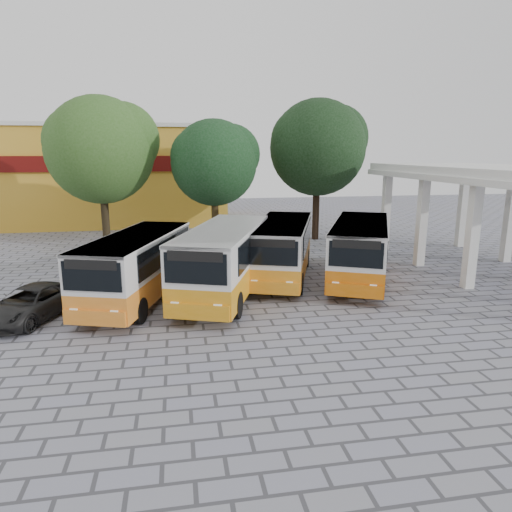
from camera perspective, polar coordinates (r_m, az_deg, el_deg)
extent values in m
plane|color=gray|center=(18.13, 7.25, -6.83)|extent=(90.00, 90.00, 0.00)
cube|color=silver|center=(29.99, 15.95, 5.51)|extent=(0.45, 0.45, 5.00)
cube|color=silver|center=(32.63, 24.40, 5.42)|extent=(0.45, 0.45, 5.00)
cube|color=silver|center=(25.63, 28.14, 9.41)|extent=(6.60, 15.60, 0.40)
cube|color=silver|center=(25.65, 28.06, 8.63)|extent=(6.80, 15.80, 0.30)
cube|color=gold|center=(42.74, -18.01, 9.45)|extent=(20.00, 10.00, 8.00)
cube|color=#590C0A|center=(37.66, -19.19, 10.82)|extent=(20.00, 0.20, 1.20)
cube|color=silver|center=(42.74, -18.40, 15.00)|extent=(20.40, 10.40, 0.30)
cube|color=orange|center=(19.59, -14.50, -2.99)|extent=(4.49, 7.97, 1.00)
cube|color=silver|center=(19.30, -14.70, 0.45)|extent=(4.49, 7.97, 1.40)
cube|color=silver|center=(19.18, -14.81, 2.33)|extent=(4.53, 7.98, 0.11)
cube|color=black|center=(19.44, -18.12, 0.36)|extent=(1.95, 6.02, 1.00)
cube|color=black|center=(19.23, -11.24, 0.62)|extent=(1.95, 6.02, 1.00)
cube|color=black|center=(15.59, -15.80, -2.48)|extent=(1.97, 0.67, 1.00)
cube|color=black|center=(15.49, -15.89, -1.05)|extent=(1.75, 0.60, 0.32)
cylinder|color=black|center=(17.47, -18.43, -6.51)|extent=(0.27, 0.95, 0.95)
cylinder|color=black|center=(17.27, -11.62, -6.32)|extent=(0.27, 0.95, 0.95)
cylinder|color=black|center=(22.18, -16.62, -2.31)|extent=(0.27, 0.95, 0.95)
cylinder|color=black|center=(22.02, -11.29, -2.12)|extent=(0.27, 0.95, 0.95)
cube|color=orange|center=(19.68, -3.94, -2.34)|extent=(5.07, 8.53, 1.07)
cube|color=silver|center=(19.38, -4.00, 1.34)|extent=(5.07, 8.53, 1.50)
cube|color=silver|center=(19.26, -4.03, 3.35)|extent=(5.12, 8.55, 0.12)
cube|color=black|center=(19.29, -7.68, 1.25)|extent=(2.32, 6.37, 1.07)
cube|color=black|center=(19.54, -0.36, 1.51)|extent=(2.32, 6.37, 1.07)
cube|color=black|center=(15.39, -2.40, -1.61)|extent=(2.09, 0.79, 1.07)
cube|color=black|center=(15.29, -2.41, -0.05)|extent=(1.85, 0.71, 0.35)
cylinder|color=black|center=(17.18, -6.66, -6.12)|extent=(0.29, 1.02, 1.02)
cylinder|color=black|center=(17.43, 0.64, -5.75)|extent=(0.29, 1.02, 1.02)
cylinder|color=black|center=(22.27, -7.47, -1.72)|extent=(0.29, 1.02, 1.02)
cylinder|color=black|center=(22.46, -1.83, -1.49)|extent=(0.29, 1.02, 1.02)
cube|color=orange|center=(22.36, 3.29, -0.61)|extent=(4.75, 8.07, 1.02)
cube|color=silver|center=(22.11, 3.33, 2.46)|extent=(4.75, 8.07, 1.42)
cube|color=silver|center=(22.00, 3.36, 4.14)|extent=(4.79, 8.09, 0.12)
cube|color=black|center=(21.87, 0.32, 2.41)|extent=(2.16, 6.04, 1.02)
cube|color=black|center=(22.40, 6.28, 2.58)|extent=(2.16, 6.04, 1.02)
cube|color=black|center=(18.42, 6.09, 0.35)|extent=(1.98, 0.73, 1.02)
cube|color=black|center=(18.33, 6.12, 1.59)|extent=(1.75, 0.66, 0.33)
cylinder|color=black|center=(19.87, 1.99, -3.49)|extent=(0.27, 0.97, 0.97)
cylinder|color=black|center=(20.39, 7.75, -3.18)|extent=(0.27, 0.97, 0.97)
cylinder|color=black|center=(24.65, -0.41, -0.26)|extent=(0.27, 0.97, 0.97)
cylinder|color=black|center=(25.07, 4.30, -0.07)|extent=(0.27, 0.97, 0.97)
cube|color=#D36508|center=(22.45, 12.77, -0.82)|extent=(5.47, 8.12, 1.03)
cube|color=silver|center=(22.20, 12.93, 2.29)|extent=(5.47, 8.12, 1.44)
cube|color=silver|center=(22.09, 13.02, 3.98)|extent=(5.51, 8.14, 0.12)
cube|color=black|center=(21.76, 10.02, 2.25)|extent=(2.80, 5.89, 1.03)
cube|color=black|center=(22.68, 15.73, 2.39)|extent=(2.80, 5.89, 1.03)
cube|color=black|center=(18.69, 17.57, 0.11)|extent=(1.93, 0.94, 1.03)
cube|color=black|center=(18.61, 17.65, 1.35)|extent=(1.72, 0.85, 0.33)
cylinder|color=black|center=(19.88, 12.69, -3.78)|extent=(0.28, 0.98, 0.98)
cylinder|color=black|center=(20.77, 18.12, -3.39)|extent=(0.28, 0.98, 0.98)
cylinder|color=black|center=(24.51, 8.16, -0.45)|extent=(0.28, 0.98, 0.98)
cylinder|color=black|center=(25.23, 12.75, -0.25)|extent=(0.28, 0.98, 0.98)
cylinder|color=#302617|center=(30.66, -18.34, 5.02)|extent=(0.49, 0.49, 4.48)
sphere|color=#2C531A|center=(30.42, -18.87, 12.40)|extent=(6.59, 6.59, 6.59)
sphere|color=#2C531A|center=(30.56, -16.37, 13.81)|extent=(4.61, 4.61, 4.61)
sphere|color=#2C531A|center=(30.42, -21.20, 13.16)|extent=(4.28, 4.28, 4.28)
cylinder|color=#423218|center=(29.64, -5.13, 4.77)|extent=(0.46, 0.46, 3.87)
sphere|color=black|center=(29.36, -5.27, 11.52)|extent=(5.40, 5.40, 5.40)
sphere|color=black|center=(29.76, -3.21, 12.61)|extent=(3.78, 3.78, 3.78)
sphere|color=black|center=(29.09, -7.15, 12.27)|extent=(3.51, 3.51, 3.51)
cylinder|color=black|center=(32.65, 7.50, 6.09)|extent=(0.48, 0.48, 4.58)
sphere|color=black|center=(32.44, 7.72, 13.27)|extent=(6.57, 6.57, 6.57)
sphere|color=black|center=(33.15, 9.83, 14.32)|extent=(4.60, 4.60, 4.60)
sphere|color=black|center=(31.93, 5.82, 14.21)|extent=(4.27, 4.27, 4.27)
imported|color=black|center=(18.93, -26.33, -5.31)|extent=(3.52, 4.78, 1.21)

